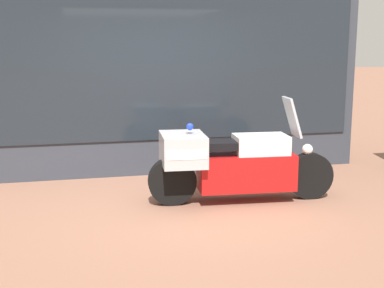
{
  "coord_description": "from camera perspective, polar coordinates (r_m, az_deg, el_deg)",
  "views": [
    {
      "loc": [
        -1.22,
        -6.07,
        2.05
      ],
      "look_at": [
        0.35,
        0.7,
        0.68
      ],
      "focal_mm": 50.0,
      "sensor_mm": 36.0,
      "label": 1
    }
  ],
  "objects": [
    {
      "name": "shop_building",
      "position": [
        8.12,
        -7.17,
        8.76
      ],
      "size": [
        6.62,
        0.55,
        3.43
      ],
      "color": "#333842",
      "rests_on": "ground"
    },
    {
      "name": "ground_plane",
      "position": [
        6.52,
        -1.65,
        -7.15
      ],
      "size": [
        60.0,
        60.0,
        0.0
      ],
      "primitive_type": "plane",
      "color": "#8E604C"
    },
    {
      "name": "window_display",
      "position": [
        8.4,
        -2.37,
        0.14
      ],
      "size": [
        5.41,
        0.3,
        1.84
      ],
      "color": "slate",
      "rests_on": "ground"
    },
    {
      "name": "paramedic_motorcycle",
      "position": [
        6.76,
        4.07,
        -1.92
      ],
      "size": [
        2.4,
        0.74,
        1.33
      ],
      "rotation": [
        0.0,
        0.0,
        -0.07
      ],
      "color": "black",
      "rests_on": "ground"
    }
  ]
}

